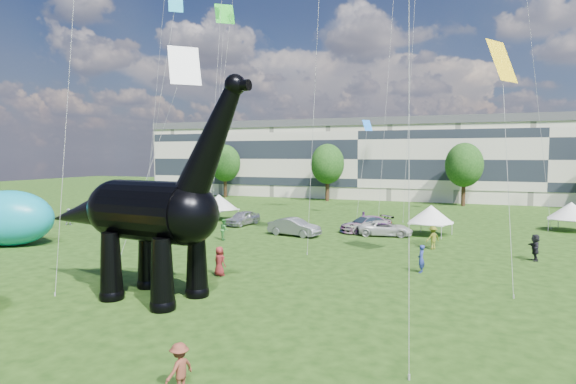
% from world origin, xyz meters
% --- Properties ---
extents(ground, '(220.00, 220.00, 0.00)m').
position_xyz_m(ground, '(0.00, 0.00, 0.00)').
color(ground, '#16330C').
rests_on(ground, ground).
extents(terrace_row, '(78.00, 11.00, 12.00)m').
position_xyz_m(terrace_row, '(-8.00, 62.00, 6.00)').
color(terrace_row, beige).
rests_on(terrace_row, ground).
extents(tree_far_left, '(5.20, 5.20, 9.44)m').
position_xyz_m(tree_far_left, '(-30.00, 53.00, 6.29)').
color(tree_far_left, '#382314').
rests_on(tree_far_left, ground).
extents(tree_mid_left, '(5.20, 5.20, 9.44)m').
position_xyz_m(tree_mid_left, '(-12.00, 53.00, 6.29)').
color(tree_mid_left, '#382314').
rests_on(tree_mid_left, ground).
extents(tree_mid_right, '(5.20, 5.20, 9.44)m').
position_xyz_m(tree_mid_right, '(8.00, 53.00, 6.29)').
color(tree_mid_right, '#382314').
rests_on(tree_mid_right, ground).
extents(dinosaur_sculpture, '(13.79, 4.35, 11.22)m').
position_xyz_m(dinosaur_sculpture, '(-6.22, 0.96, 4.24)').
color(dinosaur_sculpture, black).
rests_on(dinosaur_sculpture, ground).
extents(car_silver, '(2.52, 4.64, 1.50)m').
position_xyz_m(car_silver, '(-12.75, 25.06, 0.75)').
color(car_silver, silver).
rests_on(car_silver, ground).
extents(car_grey, '(5.01, 2.56, 1.57)m').
position_xyz_m(car_grey, '(-5.55, 20.95, 0.79)').
color(car_grey, slate).
rests_on(car_grey, ground).
extents(car_white, '(5.08, 2.94, 1.33)m').
position_xyz_m(car_white, '(2.05, 23.86, 0.67)').
color(car_white, silver).
rests_on(car_white, ground).
extents(car_dark, '(5.12, 5.15, 1.50)m').
position_xyz_m(car_dark, '(-0.01, 25.24, 0.75)').
color(car_dark, '#595960').
rests_on(car_dark, ground).
extents(gazebo_near, '(4.81, 4.81, 2.74)m').
position_xyz_m(gazebo_near, '(5.83, 25.53, 1.92)').
color(gazebo_near, white).
rests_on(gazebo_near, ground).
extents(gazebo_far, '(5.28, 5.28, 2.78)m').
position_xyz_m(gazebo_far, '(17.97, 32.73, 1.95)').
color(gazebo_far, white).
rests_on(gazebo_far, ground).
extents(gazebo_left, '(5.17, 5.17, 2.86)m').
position_xyz_m(gazebo_left, '(-16.92, 27.55, 2.01)').
color(gazebo_left, silver).
rests_on(gazebo_left, ground).
extents(inflatable_teal, '(8.14, 6.48, 4.43)m').
position_xyz_m(inflatable_teal, '(-25.09, 8.38, 2.22)').
color(inflatable_teal, '#0E90AA').
rests_on(inflatable_teal, ground).
extents(visitors, '(49.91, 39.29, 1.84)m').
position_xyz_m(visitors, '(-1.15, 15.19, 0.88)').
color(visitors, maroon).
rests_on(visitors, ground).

